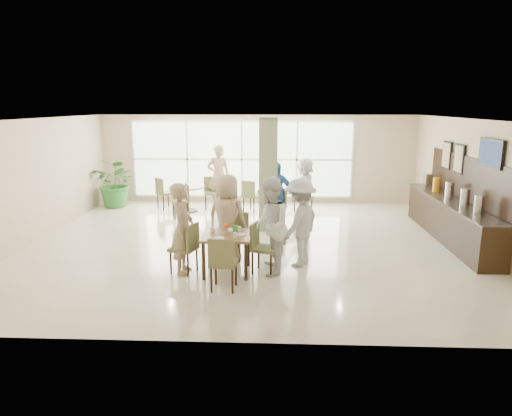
{
  "coord_description": "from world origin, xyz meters",
  "views": [
    {
      "loc": [
        0.58,
        -10.03,
        3.11
      ],
      "look_at": [
        0.2,
        -1.2,
        1.1
      ],
      "focal_mm": 32.0,
      "sensor_mm": 36.0,
      "label": 1
    }
  ],
  "objects_px": {
    "main_table": "(227,239)",
    "round_table_left": "(187,192)",
    "teen_far": "(227,218)",
    "teen_left": "(182,228)",
    "adult_b": "(305,187)",
    "adult_standing": "(219,176)",
    "buffet_counter": "(451,217)",
    "teen_right": "(269,226)",
    "potted_plant": "(116,183)",
    "teen_standing": "(300,222)",
    "round_table_right": "(276,196)",
    "adult_a": "(276,194)"
  },
  "relations": [
    {
      "from": "adult_b",
      "to": "round_table_left",
      "type": "bearing_deg",
      "value": -75.54
    },
    {
      "from": "buffet_counter",
      "to": "adult_standing",
      "type": "height_order",
      "value": "buffet_counter"
    },
    {
      "from": "teen_left",
      "to": "adult_b",
      "type": "xyz_separation_m",
      "value": [
        2.55,
        4.71,
        -0.03
      ]
    },
    {
      "from": "round_table_left",
      "to": "adult_standing",
      "type": "height_order",
      "value": "adult_standing"
    },
    {
      "from": "teen_standing",
      "to": "adult_b",
      "type": "xyz_separation_m",
      "value": [
        0.35,
        4.21,
        -0.04
      ]
    },
    {
      "from": "adult_standing",
      "to": "buffet_counter",
      "type": "bearing_deg",
      "value": 139.01
    },
    {
      "from": "teen_left",
      "to": "teen_far",
      "type": "xyz_separation_m",
      "value": [
        0.75,
        0.78,
        0.02
      ]
    },
    {
      "from": "potted_plant",
      "to": "adult_standing",
      "type": "height_order",
      "value": "adult_standing"
    },
    {
      "from": "round_table_left",
      "to": "teen_standing",
      "type": "relative_size",
      "value": 0.61
    },
    {
      "from": "round_table_left",
      "to": "round_table_right",
      "type": "height_order",
      "value": "same"
    },
    {
      "from": "teen_far",
      "to": "teen_left",
      "type": "bearing_deg",
      "value": 66.59
    },
    {
      "from": "buffet_counter",
      "to": "teen_left",
      "type": "bearing_deg",
      "value": -157.43
    },
    {
      "from": "round_table_right",
      "to": "teen_right",
      "type": "bearing_deg",
      "value": -91.39
    },
    {
      "from": "adult_a",
      "to": "teen_standing",
      "type": "bearing_deg",
      "value": -86.11
    },
    {
      "from": "main_table",
      "to": "teen_standing",
      "type": "height_order",
      "value": "teen_standing"
    },
    {
      "from": "teen_left",
      "to": "adult_standing",
      "type": "relative_size",
      "value": 0.89
    },
    {
      "from": "buffet_counter",
      "to": "round_table_right",
      "type": "bearing_deg",
      "value": 152.22
    },
    {
      "from": "round_table_left",
      "to": "buffet_counter",
      "type": "bearing_deg",
      "value": -21.45
    },
    {
      "from": "round_table_right",
      "to": "buffet_counter",
      "type": "relative_size",
      "value": 0.22
    },
    {
      "from": "adult_b",
      "to": "adult_a",
      "type": "bearing_deg",
      "value": -16.79
    },
    {
      "from": "round_table_left",
      "to": "teen_standing",
      "type": "height_order",
      "value": "teen_standing"
    },
    {
      "from": "main_table",
      "to": "adult_a",
      "type": "relative_size",
      "value": 0.54
    },
    {
      "from": "buffet_counter",
      "to": "teen_right",
      "type": "relative_size",
      "value": 2.57
    },
    {
      "from": "teen_right",
      "to": "adult_a",
      "type": "bearing_deg",
      "value": 176.85
    },
    {
      "from": "teen_standing",
      "to": "adult_b",
      "type": "height_order",
      "value": "teen_standing"
    },
    {
      "from": "round_table_left",
      "to": "teen_right",
      "type": "xyz_separation_m",
      "value": [
        2.52,
        -5.04,
        0.35
      ]
    },
    {
      "from": "round_table_left",
      "to": "adult_b",
      "type": "bearing_deg",
      "value": -6.01
    },
    {
      "from": "main_table",
      "to": "adult_standing",
      "type": "xyz_separation_m",
      "value": [
        -0.85,
        5.64,
        0.32
      ]
    },
    {
      "from": "main_table",
      "to": "buffet_counter",
      "type": "distance_m",
      "value": 5.57
    },
    {
      "from": "round_table_left",
      "to": "teen_far",
      "type": "bearing_deg",
      "value": -68.91
    },
    {
      "from": "round_table_left",
      "to": "teen_left",
      "type": "xyz_separation_m",
      "value": [
        0.9,
        -5.08,
        0.29
      ]
    },
    {
      "from": "round_table_left",
      "to": "adult_b",
      "type": "distance_m",
      "value": 3.49
    },
    {
      "from": "teen_right",
      "to": "potted_plant",
      "type": "bearing_deg",
      "value": -140.3
    },
    {
      "from": "round_table_right",
      "to": "teen_right",
      "type": "relative_size",
      "value": 0.57
    },
    {
      "from": "teen_left",
      "to": "adult_a",
      "type": "bearing_deg",
      "value": -23.97
    },
    {
      "from": "teen_far",
      "to": "adult_b",
      "type": "bearing_deg",
      "value": -94.01
    },
    {
      "from": "buffet_counter",
      "to": "teen_left",
      "type": "height_order",
      "value": "buffet_counter"
    },
    {
      "from": "buffet_counter",
      "to": "potted_plant",
      "type": "distance_m",
      "value": 9.55
    },
    {
      "from": "round_table_left",
      "to": "potted_plant",
      "type": "distance_m",
      "value": 2.34
    },
    {
      "from": "potted_plant",
      "to": "adult_b",
      "type": "bearing_deg",
      "value": -8.36
    },
    {
      "from": "potted_plant",
      "to": "teen_far",
      "type": "bearing_deg",
      "value": -50.48
    },
    {
      "from": "teen_far",
      "to": "teen_standing",
      "type": "relative_size",
      "value": 1.01
    },
    {
      "from": "round_table_right",
      "to": "potted_plant",
      "type": "xyz_separation_m",
      "value": [
        -4.91,
        0.96,
        0.19
      ]
    },
    {
      "from": "round_table_right",
      "to": "adult_a",
      "type": "distance_m",
      "value": 1.0
    },
    {
      "from": "round_table_left",
      "to": "teen_far",
      "type": "relative_size",
      "value": 0.6
    },
    {
      "from": "main_table",
      "to": "round_table_left",
      "type": "relative_size",
      "value": 0.86
    },
    {
      "from": "potted_plant",
      "to": "adult_a",
      "type": "distance_m",
      "value": 5.28
    },
    {
      "from": "round_table_left",
      "to": "main_table",
      "type": "bearing_deg",
      "value": -71.17
    },
    {
      "from": "buffet_counter",
      "to": "teen_right",
      "type": "distance_m",
      "value": 4.86
    },
    {
      "from": "potted_plant",
      "to": "round_table_left",
      "type": "bearing_deg",
      "value": -11.86
    }
  ]
}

